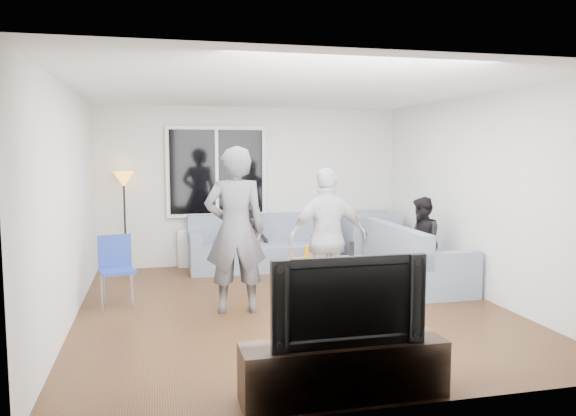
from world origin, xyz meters
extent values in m
cube|color=#56351C|center=(0.00, 0.00, -0.02)|extent=(5.00, 5.50, 0.04)
cube|color=white|center=(0.00, 0.00, 2.62)|extent=(5.00, 5.50, 0.04)
cube|color=silver|center=(0.00, 2.77, 1.30)|extent=(5.00, 0.04, 2.60)
cube|color=silver|center=(0.00, -2.77, 1.30)|extent=(5.00, 0.04, 2.60)
cube|color=silver|center=(-2.52, 0.00, 1.30)|extent=(0.04, 5.50, 2.60)
cube|color=silver|center=(2.52, 0.00, 1.30)|extent=(0.04, 5.50, 2.60)
cube|color=white|center=(-0.60, 2.69, 1.55)|extent=(1.62, 0.06, 1.47)
cube|color=black|center=(-0.60, 2.65, 1.55)|extent=(1.50, 0.02, 1.35)
cube|color=white|center=(-0.60, 2.64, 1.55)|extent=(0.05, 0.03, 1.35)
cube|color=silver|center=(-0.60, 2.65, 0.31)|extent=(1.30, 0.12, 0.62)
imported|color=#3A6A2A|center=(-0.22, 2.62, 0.82)|extent=(0.23, 0.20, 0.40)
imported|color=white|center=(-0.91, 2.62, 0.70)|extent=(0.18, 0.18, 0.16)
cube|color=slate|center=(1.89, 2.27, 0.42)|extent=(0.85, 0.85, 0.85)
cube|color=gold|center=(-0.42, 2.25, 0.51)|extent=(0.41, 0.36, 0.14)
cube|color=maroon|center=(-0.23, 2.33, 0.51)|extent=(0.45, 0.41, 0.13)
cube|color=#A2764E|center=(0.74, 0.75, 0.20)|extent=(1.12, 0.64, 0.40)
cylinder|color=maroon|center=(0.63, 0.82, 0.49)|extent=(0.17, 0.17, 0.17)
imported|color=#4E4F54|center=(-0.68, -0.03, 0.97)|extent=(0.74, 0.52, 1.95)
imported|color=silver|center=(0.43, -0.07, 0.85)|extent=(1.02, 0.47, 1.70)
imported|color=black|center=(2.02, 0.62, 0.63)|extent=(0.64, 0.72, 1.25)
imported|color=black|center=(-0.16, 2.30, 0.56)|extent=(0.80, 0.57, 1.12)
cube|color=#36251B|center=(-0.20, -2.50, 0.22)|extent=(1.60, 0.40, 0.44)
imported|color=black|center=(-0.20, -2.50, 0.78)|extent=(1.19, 0.16, 0.69)
cylinder|color=black|center=(1.10, 0.90, 0.51)|extent=(0.07, 0.07, 0.22)
cylinder|color=orange|center=(0.42, 0.82, 0.50)|extent=(0.07, 0.07, 0.20)
cylinder|color=#2F7A16|center=(0.57, 0.59, 0.53)|extent=(0.08, 0.08, 0.27)
camera|label=1|loc=(-1.57, -6.44, 1.91)|focal=34.89mm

